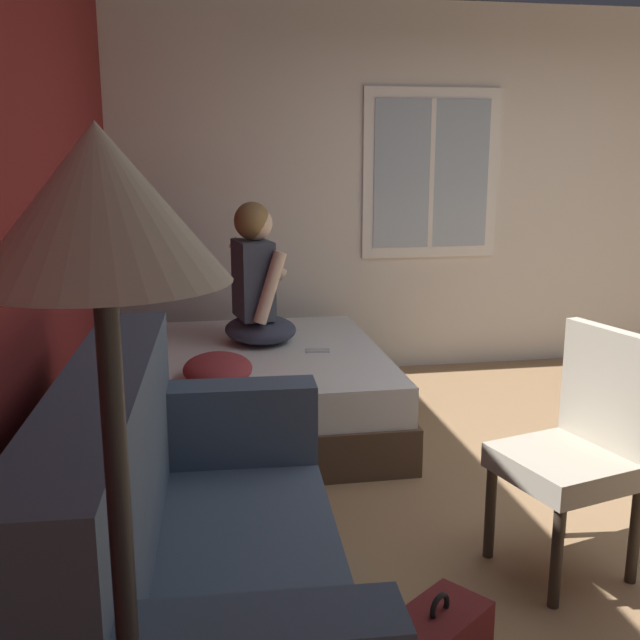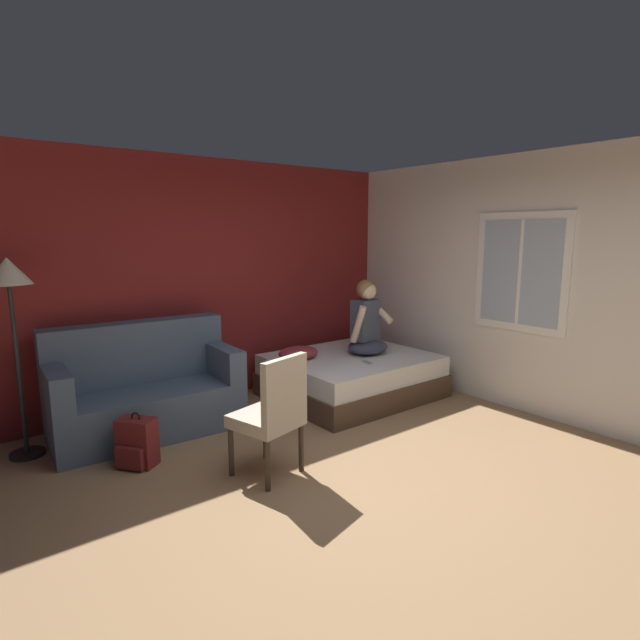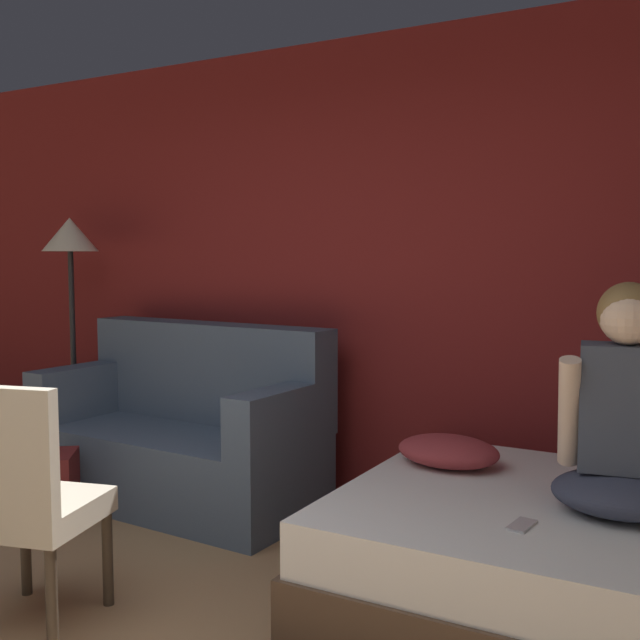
{
  "view_description": "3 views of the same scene",
  "coord_description": "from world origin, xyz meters",
  "px_view_note": "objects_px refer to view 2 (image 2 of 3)",
  "views": [
    {
      "loc": [
        -2.95,
        2.2,
        1.66
      ],
      "look_at": [
        0.79,
        1.54,
        0.8
      ],
      "focal_mm": 42.0,
      "sensor_mm": 36.0,
      "label": 1
    },
    {
      "loc": [
        -2.36,
        -2.42,
        1.9
      ],
      "look_at": [
        0.74,
        1.56,
        1.01
      ],
      "focal_mm": 28.0,
      "sensor_mm": 36.0,
      "label": 2
    },
    {
      "loc": [
        1.96,
        -1.18,
        1.45
      ],
      "look_at": [
        0.39,
        1.62,
        1.18
      ],
      "focal_mm": 42.0,
      "sensor_mm": 36.0,
      "label": 3
    }
  ],
  "objects_px": {
    "bed": "(351,376)",
    "cell_phone": "(367,362)",
    "couch": "(145,391)",
    "side_chair": "(272,412)",
    "floor_lamp": "(10,291)",
    "throw_pillow": "(298,353)",
    "backpack": "(137,443)",
    "person_seated": "(367,324)"
  },
  "relations": [
    {
      "from": "bed",
      "to": "cell_phone",
      "type": "distance_m",
      "value": 0.44
    },
    {
      "from": "couch",
      "to": "side_chair",
      "type": "xyz_separation_m",
      "value": [
        0.47,
        -1.53,
        0.14
      ]
    },
    {
      "from": "side_chair",
      "to": "floor_lamp",
      "type": "distance_m",
      "value": 2.36
    },
    {
      "from": "floor_lamp",
      "to": "throw_pillow",
      "type": "bearing_deg",
      "value": -5.14
    },
    {
      "from": "cell_phone",
      "to": "throw_pillow",
      "type": "bearing_deg",
      "value": 136.04
    },
    {
      "from": "couch",
      "to": "floor_lamp",
      "type": "xyz_separation_m",
      "value": [
        -1.01,
        0.08,
        1.04
      ]
    },
    {
      "from": "couch",
      "to": "backpack",
      "type": "relative_size",
      "value": 3.79
    },
    {
      "from": "bed",
      "to": "couch",
      "type": "relative_size",
      "value": 1.03
    },
    {
      "from": "side_chair",
      "to": "cell_phone",
      "type": "xyz_separation_m",
      "value": [
        1.72,
        0.76,
        -0.05
      ]
    },
    {
      "from": "bed",
      "to": "side_chair",
      "type": "bearing_deg",
      "value": -148.32
    },
    {
      "from": "side_chair",
      "to": "cell_phone",
      "type": "bearing_deg",
      "value": 23.77
    },
    {
      "from": "person_seated",
      "to": "throw_pillow",
      "type": "xyz_separation_m",
      "value": [
        -0.79,
        0.28,
        -0.29
      ]
    },
    {
      "from": "bed",
      "to": "floor_lamp",
      "type": "xyz_separation_m",
      "value": [
        -3.27,
        0.5,
        1.19
      ]
    },
    {
      "from": "couch",
      "to": "person_seated",
      "type": "height_order",
      "value": "person_seated"
    },
    {
      "from": "bed",
      "to": "couch",
      "type": "distance_m",
      "value": 2.31
    },
    {
      "from": "person_seated",
      "to": "throw_pillow",
      "type": "height_order",
      "value": "person_seated"
    },
    {
      "from": "side_chair",
      "to": "couch",
      "type": "bearing_deg",
      "value": 107.14
    },
    {
      "from": "person_seated",
      "to": "cell_phone",
      "type": "distance_m",
      "value": 0.56
    },
    {
      "from": "side_chair",
      "to": "throw_pillow",
      "type": "bearing_deg",
      "value": 48.32
    },
    {
      "from": "couch",
      "to": "person_seated",
      "type": "bearing_deg",
      "value": -10.13
    },
    {
      "from": "person_seated",
      "to": "backpack",
      "type": "bearing_deg",
      "value": -174.85
    },
    {
      "from": "cell_phone",
      "to": "couch",
      "type": "bearing_deg",
      "value": 167.54
    },
    {
      "from": "throw_pillow",
      "to": "floor_lamp",
      "type": "relative_size",
      "value": 0.28
    },
    {
      "from": "side_chair",
      "to": "throw_pillow",
      "type": "xyz_separation_m",
      "value": [
        1.22,
        1.37,
        0.02
      ]
    },
    {
      "from": "bed",
      "to": "cell_phone",
      "type": "bearing_deg",
      "value": -102.52
    },
    {
      "from": "person_seated",
      "to": "cell_phone",
      "type": "relative_size",
      "value": 6.08
    },
    {
      "from": "bed",
      "to": "couch",
      "type": "height_order",
      "value": "couch"
    },
    {
      "from": "throw_pillow",
      "to": "couch",
      "type": "bearing_deg",
      "value": 174.55
    },
    {
      "from": "person_seated",
      "to": "cell_phone",
      "type": "xyz_separation_m",
      "value": [
        -0.29,
        -0.33,
        -0.35
      ]
    },
    {
      "from": "couch",
      "to": "floor_lamp",
      "type": "height_order",
      "value": "floor_lamp"
    },
    {
      "from": "bed",
      "to": "person_seated",
      "type": "distance_m",
      "value": 0.64
    },
    {
      "from": "bed",
      "to": "side_chair",
      "type": "relative_size",
      "value": 1.82
    },
    {
      "from": "side_chair",
      "to": "person_seated",
      "type": "height_order",
      "value": "person_seated"
    },
    {
      "from": "bed",
      "to": "couch",
      "type": "bearing_deg",
      "value": 169.41
    },
    {
      "from": "couch",
      "to": "side_chair",
      "type": "bearing_deg",
      "value": -72.86
    },
    {
      "from": "side_chair",
      "to": "throw_pillow",
      "type": "distance_m",
      "value": 1.83
    },
    {
      "from": "bed",
      "to": "person_seated",
      "type": "xyz_separation_m",
      "value": [
        0.22,
        -0.02,
        0.6
      ]
    },
    {
      "from": "cell_phone",
      "to": "floor_lamp",
      "type": "distance_m",
      "value": 3.44
    },
    {
      "from": "person_seated",
      "to": "bed",
      "type": "bearing_deg",
      "value": 174.87
    },
    {
      "from": "bed",
      "to": "side_chair",
      "type": "xyz_separation_m",
      "value": [
        -1.79,
        -1.11,
        0.3
      ]
    },
    {
      "from": "backpack",
      "to": "cell_phone",
      "type": "relative_size",
      "value": 3.18
    },
    {
      "from": "bed",
      "to": "backpack",
      "type": "height_order",
      "value": "bed"
    }
  ]
}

